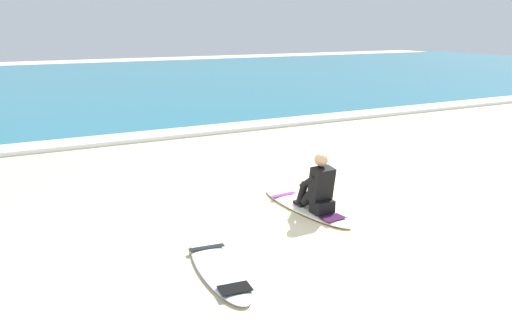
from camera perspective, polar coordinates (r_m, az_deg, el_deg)
The scene contains 6 objects.
ground_plane at distance 7.76m, azimuth 3.55°, elevation -6.87°, with size 80.00×80.00×0.00m, color beige.
sea at distance 27.03m, azimuth -19.74°, elevation 8.27°, with size 80.00×28.00×0.10m, color teal.
breaking_foam at distance 13.75m, azimuth -11.22°, elevation 2.94°, with size 80.00×0.90×0.11m, color white.
surfboard_main at distance 8.30m, azimuth 5.59°, elevation -5.13°, with size 0.70×2.18×0.08m.
surfer_seated at distance 7.95m, azimuth 7.05°, elevation -3.05°, with size 0.38×0.71×0.95m.
surfboard_spare_near at distance 6.32m, azimuth -4.24°, elevation -11.90°, with size 0.72×1.95×0.08m.
Camera 1 is at (-3.75, -6.13, 2.91)m, focal length 35.29 mm.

